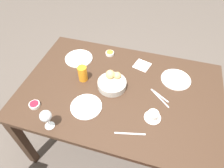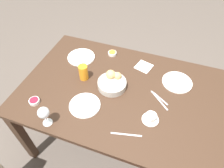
{
  "view_description": "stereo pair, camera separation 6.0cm",
  "coord_description": "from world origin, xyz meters",
  "px_view_note": "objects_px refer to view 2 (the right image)",
  "views": [
    {
      "loc": [
        -0.22,
        0.97,
        1.91
      ],
      "look_at": [
        0.07,
        -0.01,
        0.78
      ],
      "focal_mm": 32.0,
      "sensor_mm": 36.0,
      "label": 1
    },
    {
      "loc": [
        -0.27,
        0.95,
        1.91
      ],
      "look_at": [
        0.07,
        -0.01,
        0.78
      ],
      "focal_mm": 32.0,
      "sensor_mm": 36.0,
      "label": 2
    }
  ],
  "objects_px": {
    "wine_glass": "(44,113)",
    "jam_bowl_honey": "(112,53)",
    "spoon_coffee": "(160,98)",
    "juice_glass": "(83,72)",
    "plate_near_right": "(81,57)",
    "bread_basket": "(112,83)",
    "napkin": "(144,67)",
    "plate_near_left": "(177,82)",
    "knife_silver": "(126,134)",
    "coffee_cup": "(151,118)",
    "fork_silver": "(159,100)",
    "plate_far_center": "(85,105)",
    "jam_bowl_berry": "(34,101)"
  },
  "relations": [
    {
      "from": "plate_near_left",
      "to": "plate_far_center",
      "type": "xyz_separation_m",
      "value": [
        0.59,
        0.45,
        0.0
      ]
    },
    {
      "from": "knife_silver",
      "to": "jam_bowl_honey",
      "type": "bearing_deg",
      "value": -63.96
    },
    {
      "from": "bread_basket",
      "to": "spoon_coffee",
      "type": "relative_size",
      "value": 1.67
    },
    {
      "from": "juice_glass",
      "to": "spoon_coffee",
      "type": "bearing_deg",
      "value": 179.83
    },
    {
      "from": "fork_silver",
      "to": "spoon_coffee",
      "type": "xyz_separation_m",
      "value": [
        -0.0,
        -0.02,
        0.0
      ]
    },
    {
      "from": "wine_glass",
      "to": "plate_near_left",
      "type": "bearing_deg",
      "value": -139.11
    },
    {
      "from": "coffee_cup",
      "to": "jam_bowl_honey",
      "type": "bearing_deg",
      "value": -49.96
    },
    {
      "from": "coffee_cup",
      "to": "plate_near_right",
      "type": "bearing_deg",
      "value": -30.73
    },
    {
      "from": "plate_far_center",
      "to": "jam_bowl_berry",
      "type": "relative_size",
      "value": 2.96
    },
    {
      "from": "wine_glass",
      "to": "fork_silver",
      "type": "height_order",
      "value": "wine_glass"
    },
    {
      "from": "plate_near_right",
      "to": "fork_silver",
      "type": "relative_size",
      "value": 1.57
    },
    {
      "from": "plate_near_left",
      "to": "napkin",
      "type": "distance_m",
      "value": 0.3
    },
    {
      "from": "jam_bowl_honey",
      "to": "napkin",
      "type": "xyz_separation_m",
      "value": [
        -0.31,
        0.06,
        -0.01
      ]
    },
    {
      "from": "wine_glass",
      "to": "jam_bowl_honey",
      "type": "xyz_separation_m",
      "value": [
        -0.16,
        -0.82,
        -0.1
      ]
    },
    {
      "from": "plate_near_left",
      "to": "napkin",
      "type": "height_order",
      "value": "plate_near_left"
    },
    {
      "from": "coffee_cup",
      "to": "plate_far_center",
      "type": "bearing_deg",
      "value": 5.25
    },
    {
      "from": "fork_silver",
      "to": "spoon_coffee",
      "type": "distance_m",
      "value": 0.02
    },
    {
      "from": "spoon_coffee",
      "to": "plate_near_left",
      "type": "bearing_deg",
      "value": -115.3
    },
    {
      "from": "coffee_cup",
      "to": "fork_silver",
      "type": "height_order",
      "value": "coffee_cup"
    },
    {
      "from": "spoon_coffee",
      "to": "wine_glass",
      "type": "bearing_deg",
      "value": 34.46
    },
    {
      "from": "wine_glass",
      "to": "coffee_cup",
      "type": "height_order",
      "value": "wine_glass"
    },
    {
      "from": "bread_basket",
      "to": "plate_near_right",
      "type": "xyz_separation_m",
      "value": [
        0.37,
        -0.22,
        -0.03
      ]
    },
    {
      "from": "wine_glass",
      "to": "coffee_cup",
      "type": "bearing_deg",
      "value": -158.33
    },
    {
      "from": "juice_glass",
      "to": "fork_silver",
      "type": "height_order",
      "value": "juice_glass"
    },
    {
      "from": "bread_basket",
      "to": "spoon_coffee",
      "type": "xyz_separation_m",
      "value": [
        -0.37,
        -0.0,
        -0.03
      ]
    },
    {
      "from": "plate_near_right",
      "to": "juice_glass",
      "type": "xyz_separation_m",
      "value": [
        -0.13,
        0.22,
        0.06
      ]
    },
    {
      "from": "bread_basket",
      "to": "napkin",
      "type": "relative_size",
      "value": 1.42
    },
    {
      "from": "coffee_cup",
      "to": "spoon_coffee",
      "type": "bearing_deg",
      "value": -98.16
    },
    {
      "from": "plate_near_left",
      "to": "jam_bowl_honey",
      "type": "relative_size",
      "value": 3.09
    },
    {
      "from": "spoon_coffee",
      "to": "juice_glass",
      "type": "bearing_deg",
      "value": -0.17
    },
    {
      "from": "plate_near_left",
      "to": "fork_silver",
      "type": "bearing_deg",
      "value": 66.11
    },
    {
      "from": "juice_glass",
      "to": "knife_silver",
      "type": "relative_size",
      "value": 0.65
    },
    {
      "from": "coffee_cup",
      "to": "napkin",
      "type": "relative_size",
      "value": 0.74
    },
    {
      "from": "plate_near_left",
      "to": "plate_far_center",
      "type": "distance_m",
      "value": 0.74
    },
    {
      "from": "knife_silver",
      "to": "napkin",
      "type": "height_order",
      "value": "napkin"
    },
    {
      "from": "knife_silver",
      "to": "napkin",
      "type": "xyz_separation_m",
      "value": [
        0.04,
        -0.66,
        0.0
      ]
    },
    {
      "from": "plate_far_center",
      "to": "jam_bowl_honey",
      "type": "relative_size",
      "value": 2.96
    },
    {
      "from": "juice_glass",
      "to": "knife_silver",
      "type": "height_order",
      "value": "juice_glass"
    },
    {
      "from": "plate_near_left",
      "to": "plate_near_right",
      "type": "bearing_deg",
      "value": -1.35
    },
    {
      "from": "jam_bowl_honey",
      "to": "coffee_cup",
      "type": "bearing_deg",
      "value": 130.04
    },
    {
      "from": "bread_basket",
      "to": "knife_silver",
      "type": "height_order",
      "value": "bread_basket"
    },
    {
      "from": "wine_glass",
      "to": "plate_far_center",
      "type": "bearing_deg",
      "value": -129.4
    },
    {
      "from": "jam_bowl_berry",
      "to": "jam_bowl_honey",
      "type": "xyz_separation_m",
      "value": [
        -0.35,
        -0.7,
        0.0
      ]
    },
    {
      "from": "plate_far_center",
      "to": "coffee_cup",
      "type": "relative_size",
      "value": 1.95
    },
    {
      "from": "bread_basket",
      "to": "coffee_cup",
      "type": "height_order",
      "value": "bread_basket"
    },
    {
      "from": "spoon_coffee",
      "to": "plate_near_right",
      "type": "bearing_deg",
      "value": -16.59
    },
    {
      "from": "fork_silver",
      "to": "wine_glass",
      "type": "bearing_deg",
      "value": 33.33
    },
    {
      "from": "jam_bowl_honey",
      "to": "fork_silver",
      "type": "xyz_separation_m",
      "value": [
        -0.5,
        0.38,
        -0.01
      ]
    },
    {
      "from": "bread_basket",
      "to": "napkin",
      "type": "xyz_separation_m",
      "value": [
        -0.18,
        -0.29,
        -0.03
      ]
    },
    {
      "from": "jam_bowl_berry",
      "to": "jam_bowl_honey",
      "type": "relative_size",
      "value": 1.0
    }
  ]
}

